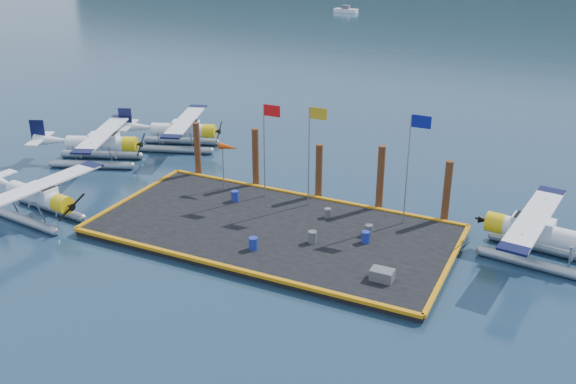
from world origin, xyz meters
name	(u,v)px	position (x,y,z in m)	size (l,w,h in m)	color
ground	(273,234)	(0.00, 0.00, 0.00)	(4000.00, 4000.00, 0.00)	#183048
dock	(273,231)	(0.00, 0.00, 0.20)	(20.00, 10.00, 0.40)	black
dock_bumpers	(273,226)	(0.00, 0.00, 0.49)	(20.25, 10.25, 0.18)	orange
seaplane_a	(38,198)	(-13.43, -4.25, 1.34)	(7.90, 8.71, 3.08)	#92989F
seaplane_b	(100,145)	(-16.54, 4.78, 1.40)	(8.38, 8.88, 3.21)	#92989F
seaplane_c	(182,132)	(-13.08, 10.11, 1.36)	(8.15, 8.68, 3.12)	#92989F
seaplane_d	(539,236)	(13.83, 3.34, 1.40)	(8.26, 9.11, 3.22)	#92989F
drum_0	(235,196)	(-3.83, 2.34, 0.73)	(0.47, 0.47, 0.67)	navy
drum_1	(312,237)	(2.75, -0.70, 0.73)	(0.47, 0.47, 0.67)	#515155
drum_2	(369,230)	(5.19, 1.50, 0.71)	(0.43, 0.43, 0.61)	#515155
drum_3	(253,243)	(0.23, -2.75, 0.74)	(0.48, 0.48, 0.68)	navy
drum_4	(366,237)	(5.34, 0.58, 0.72)	(0.46, 0.46, 0.64)	navy
drum_5	(328,213)	(2.27, 2.63, 0.68)	(0.40, 0.40, 0.56)	#515155
crate	(382,275)	(7.36, -2.80, 0.68)	(1.12, 0.74, 0.56)	#515155
flagpole_red	(267,136)	(-2.29, 3.80, 4.40)	(1.14, 0.08, 6.00)	#93939B
flagpole_yellow	(312,141)	(0.70, 3.80, 4.51)	(1.14, 0.08, 6.20)	#93939B
flagpole_blue	(412,154)	(6.70, 3.80, 4.69)	(1.14, 0.08, 6.50)	#93939B
windsock	(229,148)	(-5.03, 3.80, 3.23)	(1.40, 0.44, 3.12)	#93939B
piling_0	(197,151)	(-8.50, 5.40, 2.00)	(0.44, 0.44, 4.00)	#4E2816
piling_1	(256,160)	(-4.00, 5.40, 2.10)	(0.44, 0.44, 4.20)	#4E2816
piling_2	(319,173)	(0.50, 5.40, 1.90)	(0.44, 0.44, 3.80)	#4E2816
piling_3	(380,180)	(4.50, 5.40, 2.15)	(0.44, 0.44, 4.30)	#4E2816
piling_4	(447,194)	(8.50, 5.40, 2.00)	(0.44, 0.44, 4.00)	#4E2816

